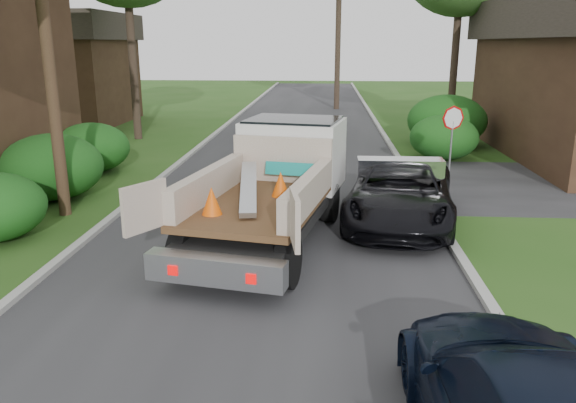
# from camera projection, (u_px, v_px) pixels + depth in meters

# --- Properties ---
(ground) EXTENTS (120.00, 120.00, 0.00)m
(ground) POSITION_uv_depth(u_px,v_px,m) (248.00, 306.00, 9.56)
(ground) COLOR #244D16
(ground) RESTS_ON ground
(road) EXTENTS (8.00, 90.00, 0.02)m
(road) POSITION_uv_depth(u_px,v_px,m) (287.00, 174.00, 19.16)
(road) COLOR #28282B
(road) RESTS_ON ground
(curb_left) EXTENTS (0.20, 90.00, 0.12)m
(curb_left) POSITION_uv_depth(u_px,v_px,m) (169.00, 171.00, 19.41)
(curb_left) COLOR #9E9E99
(curb_left) RESTS_ON ground
(curb_right) EXTENTS (0.20, 90.00, 0.12)m
(curb_right) POSITION_uv_depth(u_px,v_px,m) (409.00, 175.00, 18.89)
(curb_right) COLOR #9E9E99
(curb_right) RESTS_ON ground
(stop_sign) EXTENTS (0.71, 0.32, 2.48)m
(stop_sign) POSITION_uv_depth(u_px,v_px,m) (452.00, 128.00, 17.39)
(stop_sign) COLOR slate
(stop_sign) RESTS_ON ground
(utility_pole) EXTENTS (2.42, 1.25, 10.00)m
(utility_pole) POSITION_uv_depth(u_px,v_px,m) (43.00, 6.00, 13.29)
(utility_pole) COLOR #382619
(utility_pole) RESTS_ON ground
(house_left_far) EXTENTS (7.56, 7.56, 6.00)m
(house_left_far) POSITION_uv_depth(u_px,v_px,m) (57.00, 67.00, 30.72)
(house_left_far) COLOR #392317
(house_left_far) RESTS_ON ground
(hedge_left_b) EXTENTS (2.86, 2.86, 1.87)m
(hedge_left_b) POSITION_uv_depth(u_px,v_px,m) (52.00, 167.00, 15.96)
(hedge_left_b) COLOR #104614
(hedge_left_b) RESTS_ON ground
(hedge_left_c) EXTENTS (2.60, 2.60, 1.70)m
(hedge_left_c) POSITION_uv_depth(u_px,v_px,m) (91.00, 148.00, 19.37)
(hedge_left_c) COLOR #104614
(hedge_left_c) RESTS_ON ground
(hedge_right_a) EXTENTS (2.60, 2.60, 1.70)m
(hedge_right_a) POSITION_uv_depth(u_px,v_px,m) (444.00, 137.00, 21.44)
(hedge_right_a) COLOR #104614
(hedge_right_a) RESTS_ON ground
(hedge_right_b) EXTENTS (3.38, 3.38, 2.21)m
(hedge_right_b) POSITION_uv_depth(u_px,v_px,m) (447.00, 121.00, 24.21)
(hedge_right_b) COLOR #104614
(hedge_right_b) RESTS_ON ground
(flatbed_truck) EXTENTS (3.97, 7.02, 2.51)m
(flatbed_truck) POSITION_uv_depth(u_px,v_px,m) (280.00, 174.00, 13.18)
(flatbed_truck) COLOR black
(flatbed_truck) RESTS_ON ground
(black_pickup) EXTENTS (3.35, 5.74, 1.50)m
(black_pickup) POSITION_uv_depth(u_px,v_px,m) (401.00, 193.00, 13.91)
(black_pickup) COLOR black
(black_pickup) RESTS_ON ground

